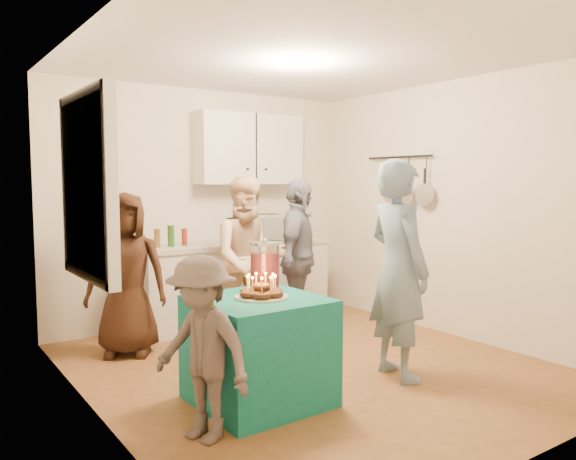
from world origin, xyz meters
TOP-DOWN VIEW (x-y plane):
  - floor at (0.00, 0.00)m, footprint 4.00×4.00m
  - ceiling at (0.00, 0.00)m, footprint 4.00×4.00m
  - back_wall at (0.00, 2.00)m, footprint 3.60×3.60m
  - left_wall at (-1.80, 0.00)m, footprint 4.00×4.00m
  - right_wall at (1.80, 0.00)m, footprint 4.00×4.00m
  - window_night at (-1.77, 0.30)m, footprint 0.04×1.00m
  - counter at (0.20, 1.70)m, footprint 2.20×0.58m
  - countertop at (0.20, 1.70)m, footprint 2.24×0.62m
  - upper_cabinet at (0.50, 1.85)m, footprint 1.30×0.30m
  - pot_rack at (1.72, 0.70)m, footprint 0.12×1.00m
  - microwave at (0.54, 1.70)m, footprint 0.59×0.47m
  - party_table at (-0.78, -0.40)m, footprint 0.87×0.87m
  - donut_cake at (-0.76, -0.42)m, footprint 0.38×0.38m
  - punch_jar at (-0.56, -0.15)m, footprint 0.22×0.22m
  - man_birthday at (0.42, -0.59)m, footprint 0.52×0.70m
  - woman_back_left at (-1.18, 1.24)m, footprint 0.87×0.77m
  - woman_back_center at (-0.03, 0.97)m, footprint 0.96×0.85m
  - woman_back_right at (0.47, 0.85)m, footprint 0.96×0.93m
  - child_near_left at (-1.37, -0.71)m, footprint 0.65×0.84m

SIDE VIEW (x-z plane):
  - floor at x=0.00m, z-range 0.00..0.00m
  - party_table at x=-0.78m, z-range 0.00..0.76m
  - counter at x=0.20m, z-range 0.00..0.86m
  - child_near_left at x=-1.37m, z-range 0.00..1.14m
  - woman_back_left at x=-1.18m, z-range 0.00..1.49m
  - woman_back_right at x=0.47m, z-range 0.00..1.60m
  - woman_back_center at x=-0.03m, z-range 0.00..1.64m
  - donut_cake at x=-0.76m, z-range 0.76..0.94m
  - man_birthday at x=0.42m, z-range 0.00..1.76m
  - countertop at x=0.20m, z-range 0.86..0.91m
  - punch_jar at x=-0.56m, z-range 0.76..1.10m
  - microwave at x=0.54m, z-range 0.91..1.20m
  - back_wall at x=0.00m, z-range 1.30..1.30m
  - left_wall at x=-1.80m, z-range 1.30..1.30m
  - right_wall at x=1.80m, z-range 1.30..1.30m
  - window_night at x=-1.77m, z-range 0.95..2.15m
  - pot_rack at x=1.72m, z-range 1.30..1.90m
  - upper_cabinet at x=0.50m, z-range 1.55..2.35m
  - ceiling at x=0.00m, z-range 2.60..2.60m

